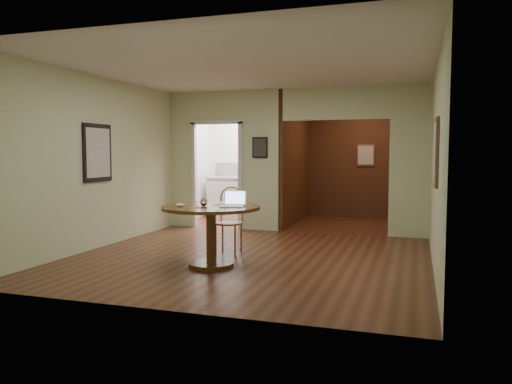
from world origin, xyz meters
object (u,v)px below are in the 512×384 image
(dining_table, at_px, (211,222))
(chair, at_px, (230,216))
(open_laptop, at_px, (234,202))
(closed_laptop, at_px, (224,204))

(dining_table, height_order, chair, chair)
(open_laptop, bearing_deg, closed_laptop, 130.83)
(dining_table, xyz_separation_m, open_laptop, (0.30, 0.04, 0.27))
(chair, relative_size, closed_laptop, 2.99)
(closed_laptop, bearing_deg, chair, 108.64)
(dining_table, distance_m, open_laptop, 0.41)
(dining_table, relative_size, open_laptop, 3.91)
(dining_table, relative_size, chair, 1.29)
(open_laptop, bearing_deg, chair, 102.38)
(dining_table, xyz_separation_m, closed_laptop, (0.11, 0.19, 0.22))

